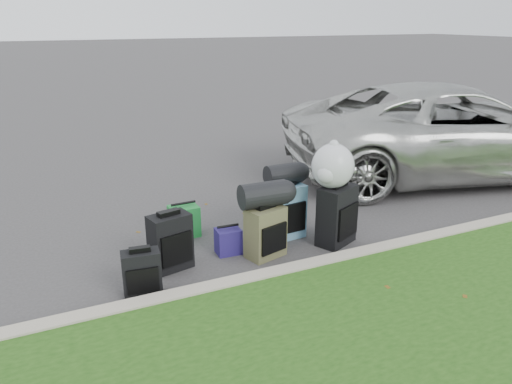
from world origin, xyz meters
name	(u,v)px	position (x,y,z in m)	size (l,w,h in m)	color
ground	(270,238)	(0.00, 0.00, 0.00)	(120.00, 120.00, 0.00)	#383535
curb	(313,268)	(0.00, -1.00, 0.07)	(120.00, 0.18, 0.15)	#9E937F
suv	(452,130)	(3.93, 1.07, 0.77)	(2.55, 5.54, 1.54)	#B7B7B2
suitcase_small_black	(142,273)	(-1.71, -0.63, 0.23)	(0.36, 0.20, 0.45)	black
suitcase_large_black_left	(170,242)	(-1.30, -0.23, 0.31)	(0.43, 0.26, 0.61)	black
suitcase_olive	(265,232)	(-0.27, -0.40, 0.29)	(0.42, 0.26, 0.58)	#444329
suitcase_teal	(285,212)	(0.18, -0.03, 0.33)	(0.46, 0.28, 0.66)	slate
suitcase_large_black_right	(337,215)	(0.65, -0.45, 0.35)	(0.47, 0.28, 0.71)	black
tote_green	(184,221)	(-0.92, 0.52, 0.19)	(0.34, 0.27, 0.38)	#1B7D31
tote_navy	(228,241)	(-0.62, -0.16, 0.15)	(0.27, 0.22, 0.29)	navy
duffel_left	(263,195)	(-0.27, -0.36, 0.72)	(0.28, 0.28, 0.52)	black
duffel_right	(284,174)	(0.19, 0.03, 0.79)	(0.25, 0.25, 0.45)	black
trash_bag	(333,166)	(0.58, -0.41, 0.96)	(0.49, 0.49, 0.49)	silver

